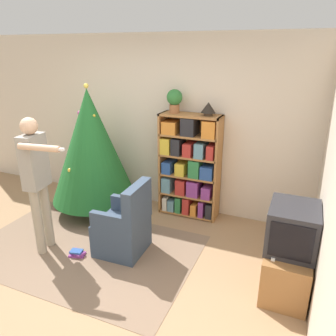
{
  "coord_description": "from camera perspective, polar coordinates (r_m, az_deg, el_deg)",
  "views": [
    {
      "loc": [
        2.02,
        -2.46,
        2.38
      ],
      "look_at": [
        0.6,
        0.89,
        1.05
      ],
      "focal_mm": 35.0,
      "sensor_mm": 36.0,
      "label": 1
    }
  ],
  "objects": [
    {
      "name": "ground_plane",
      "position": [
        3.97,
        -13.69,
        -17.4
      ],
      "size": [
        14.0,
        14.0,
        0.0
      ],
      "primitive_type": "plane",
      "color": "#9E7A56"
    },
    {
      "name": "wall_back",
      "position": [
        5.04,
        -1.19,
        7.69
      ],
      "size": [
        8.0,
        0.1,
        2.6
      ],
      "color": "beige",
      "rests_on": "ground_plane"
    },
    {
      "name": "area_rug",
      "position": [
        4.38,
        -14.33,
        -13.47
      ],
      "size": [
        2.77,
        1.79,
        0.01
      ],
      "color": "#7F6651",
      "rests_on": "ground_plane"
    },
    {
      "name": "bookshelf",
      "position": [
        4.78,
        3.75,
        0.24
      ],
      "size": [
        0.87,
        0.32,
        1.53
      ],
      "color": "#A8703D",
      "rests_on": "ground_plane"
    },
    {
      "name": "tv_stand",
      "position": [
        3.74,
        19.97,
        -16.06
      ],
      "size": [
        0.44,
        0.8,
        0.49
      ],
      "color": "#996638",
      "rests_on": "ground_plane"
    },
    {
      "name": "television",
      "position": [
        3.49,
        20.89,
        -9.71
      ],
      "size": [
        0.47,
        0.56,
        0.46
      ],
      "color": "#28282D",
      "rests_on": "tv_stand"
    },
    {
      "name": "game_remote",
      "position": [
        3.4,
        17.9,
        -14.5
      ],
      "size": [
        0.04,
        0.12,
        0.02
      ],
      "color": "white",
      "rests_on": "tv_stand"
    },
    {
      "name": "christmas_tree",
      "position": [
        4.92,
        -13.24,
        3.73
      ],
      "size": [
        1.26,
        1.26,
        1.94
      ],
      "color": "#4C3323",
      "rests_on": "ground_plane"
    },
    {
      "name": "armchair",
      "position": [
        4.09,
        -7.6,
        -10.34
      ],
      "size": [
        0.59,
        0.58,
        0.92
      ],
      "rotation": [
        0.0,
        0.0,
        -1.53
      ],
      "color": "#334256",
      "rests_on": "ground_plane"
    },
    {
      "name": "standing_person",
      "position": [
        4.1,
        -21.89,
        -1.16
      ],
      "size": [
        0.67,
        0.47,
        1.67
      ],
      "rotation": [
        0.0,
        0.0,
        -1.43
      ],
      "color": "#9E937F",
      "rests_on": "ground_plane"
    },
    {
      "name": "potted_plant",
      "position": [
        4.63,
        1.15,
        11.87
      ],
      "size": [
        0.22,
        0.22,
        0.33
      ],
      "color": "#935B38",
      "rests_on": "bookshelf"
    },
    {
      "name": "table_lamp",
      "position": [
        4.49,
        7.04,
        10.32
      ],
      "size": [
        0.2,
        0.2,
        0.18
      ],
      "color": "#473828",
      "rests_on": "bookshelf"
    },
    {
      "name": "book_pile_near_tree",
      "position": [
        4.79,
        -9.17,
        -9.58
      ],
      "size": [
        0.23,
        0.18,
        0.06
      ],
      "color": "gold",
      "rests_on": "ground_plane"
    },
    {
      "name": "book_pile_by_chair",
      "position": [
        4.27,
        -15.54,
        -14.1
      ],
      "size": [
        0.21,
        0.17,
        0.08
      ],
      "color": "#843889",
      "rests_on": "ground_plane"
    }
  ]
}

